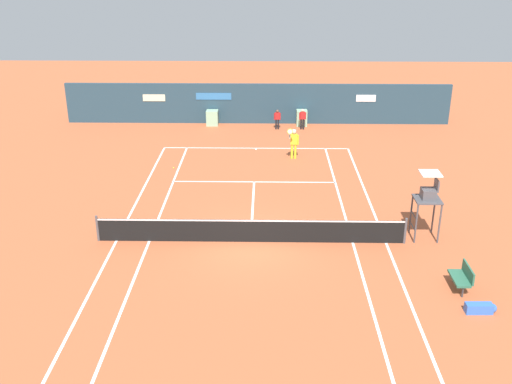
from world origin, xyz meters
The scene contains 10 objects.
ground_plane centered at (0.00, 0.58, 0.00)m, with size 80.00×80.00×0.01m.
tennis_net centered at (0.00, 0.00, 0.51)m, with size 12.10×0.10×1.07m.
sponsor_back_wall centered at (-0.01, 16.97, 1.26)m, with size 25.00×1.02×2.61m.
umpire_chair centered at (6.87, 0.50, 1.79)m, with size 1.00×1.00×2.76m.
player_bench centered at (7.19, -3.34, 0.51)m, with size 0.54×1.12×0.88m.
equipment_bag centered at (7.42, -4.71, 0.16)m, with size 1.00×0.32×0.32m.
player_on_baseline centered at (2.08, 9.93, 0.98)m, with size 0.67×0.68×1.86m.
ball_kid_centre_post centered at (2.88, 15.58, 0.76)m, with size 0.44×0.19×1.33m.
ball_kid_right_post centered at (1.28, 15.58, 0.73)m, with size 0.42×0.18×1.27m.
tennis_ball_by_sideline centered at (-4.27, 8.26, 0.03)m, with size 0.07×0.07×0.07m, color #CCE033.
Camera 1 is at (0.57, -20.49, 10.64)m, focal length 41.13 mm.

